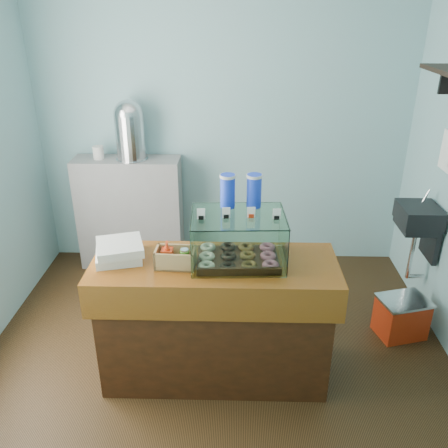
{
  "coord_description": "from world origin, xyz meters",
  "views": [
    {
      "loc": [
        0.13,
        -2.91,
        2.42
      ],
      "look_at": [
        0.06,
        -0.15,
        1.13
      ],
      "focal_mm": 38.0,
      "sensor_mm": 36.0,
      "label": 1
    }
  ],
  "objects_px": {
    "coffee_urn": "(130,129)",
    "red_cooler": "(401,317)",
    "display_case": "(239,234)",
    "counter": "(215,319)"
  },
  "relations": [
    {
      "from": "display_case",
      "to": "coffee_urn",
      "type": "xyz_separation_m",
      "value": [
        -0.99,
        1.5,
        0.31
      ]
    },
    {
      "from": "coffee_urn",
      "to": "red_cooler",
      "type": "xyz_separation_m",
      "value": [
        2.29,
        -1.1,
        -1.22
      ]
    },
    {
      "from": "display_case",
      "to": "counter",
      "type": "bearing_deg",
      "value": -159.71
    },
    {
      "from": "counter",
      "to": "red_cooler",
      "type": "bearing_deg",
      "value": 17.91
    },
    {
      "from": "coffee_urn",
      "to": "red_cooler",
      "type": "distance_m",
      "value": 2.82
    },
    {
      "from": "counter",
      "to": "display_case",
      "type": "xyz_separation_m",
      "value": [
        0.15,
        0.06,
        0.62
      ]
    },
    {
      "from": "counter",
      "to": "display_case",
      "type": "bearing_deg",
      "value": 22.96
    },
    {
      "from": "display_case",
      "to": "red_cooler",
      "type": "distance_m",
      "value": 1.64
    },
    {
      "from": "counter",
      "to": "coffee_urn",
      "type": "bearing_deg",
      "value": 118.11
    },
    {
      "from": "display_case",
      "to": "coffee_urn",
      "type": "relative_size",
      "value": 1.12
    }
  ]
}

